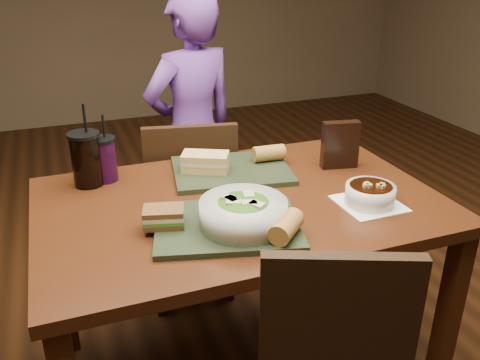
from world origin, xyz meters
name	(u,v)px	position (x,y,z in m)	size (l,w,h in m)	color
dining_table	(240,224)	(0.00, 0.00, 0.66)	(1.30, 0.85, 0.75)	#411D0D
chair_far	(188,204)	(-0.04, 0.54, 0.49)	(0.44, 0.45, 0.87)	black
diner	(193,133)	(0.09, 0.91, 0.68)	(0.50, 0.33, 1.36)	#683591
tray_near	(227,225)	(-0.10, -0.17, 0.76)	(0.42, 0.32, 0.02)	#232C1A
tray_far	(231,170)	(0.05, 0.22, 0.76)	(0.42, 0.32, 0.02)	#232C1A
salad_bowl	(243,211)	(-0.06, -0.19, 0.81)	(0.26, 0.26, 0.08)	silver
soup_bowl	(370,194)	(0.38, -0.18, 0.79)	(0.19, 0.19, 0.08)	white
sandwich_near	(164,217)	(-0.28, -0.11, 0.80)	(0.13, 0.11, 0.06)	#593819
sandwich_far	(205,162)	(-0.05, 0.23, 0.80)	(0.19, 0.15, 0.07)	tan
baguette_near	(286,227)	(0.03, -0.30, 0.80)	(0.06, 0.06, 0.12)	#AD7533
baguette_far	(269,153)	(0.21, 0.24, 0.80)	(0.06, 0.06, 0.12)	#AD7533
cup_cola	(86,159)	(-0.45, 0.30, 0.85)	(0.11, 0.11, 0.29)	black
cup_berry	(104,159)	(-0.39, 0.31, 0.83)	(0.09, 0.09, 0.25)	black
chip_bag	(340,145)	(0.45, 0.13, 0.84)	(0.14, 0.04, 0.18)	black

